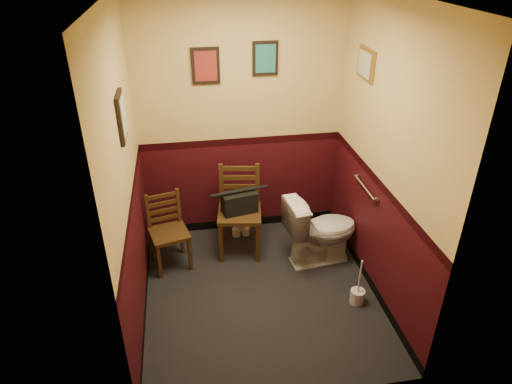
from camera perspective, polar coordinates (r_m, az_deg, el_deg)
The scene contains 16 objects.
floor at distance 4.61m, azimuth 0.53°, elevation -12.45°, with size 2.20×2.40×0.00m, color black.
wall_back at distance 4.93m, azimuth -1.85°, elevation 8.92°, with size 2.20×2.70×0.00m, color #390B11.
wall_front at distance 2.84m, azimuth 4.89°, elevation -7.99°, with size 2.20×2.70×0.00m, color #390B11.
wall_left at distance 3.82m, azimuth -15.84°, elevation 1.43°, with size 2.40×2.70×0.00m, color #390B11.
wall_right at distance 4.16m, azimuth 15.75°, elevation 3.77°, with size 2.40×2.70×0.00m, color #390B11.
grab_bar at distance 4.53m, azimuth 13.48°, elevation 0.54°, with size 0.05×0.56×0.06m.
framed_print_back_a at distance 4.70m, azimuth -6.32°, elevation 15.40°, with size 0.28×0.04×0.36m.
framed_print_back_b at distance 4.76m, azimuth 1.16°, elevation 16.36°, with size 0.26×0.04×0.34m.
framed_print_left at distance 3.72m, azimuth -16.45°, elevation 9.00°, with size 0.04×0.30×0.38m.
framed_print_right at distance 4.44m, azimuth 13.59°, elevation 15.30°, with size 0.04×0.34×0.28m.
toilet at distance 4.84m, azimuth 8.12°, elevation -4.74°, with size 0.43×0.77×0.76m, color white.
toilet_brush at distance 4.56m, azimuth 12.56°, elevation -12.51°, with size 0.14×0.14×0.49m.
chair_left at distance 4.82m, azimuth -10.92°, elevation -4.85°, with size 0.45×0.45×0.80m.
chair_right at distance 4.91m, azimuth -2.07°, elevation -2.38°, with size 0.52×0.52×0.98m.
handbag at distance 4.80m, azimuth -2.11°, elevation -1.28°, with size 0.39×0.25×0.26m.
tp_stack at distance 5.35m, azimuth -1.90°, elevation -4.70°, with size 0.21×0.11×0.18m.
Camera 1 is at (-0.61, -3.38, 3.07)m, focal length 32.00 mm.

